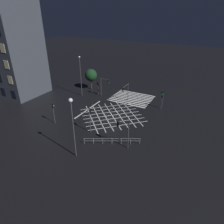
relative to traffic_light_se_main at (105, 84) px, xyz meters
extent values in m
plane|color=black|center=(-6.08, 7.78, -3.36)|extent=(200.00, 200.00, 0.00)
cube|color=silver|center=(-6.08, 1.41, -3.36)|extent=(9.53, 0.50, 0.01)
cube|color=silver|center=(-6.08, 0.51, -3.36)|extent=(9.53, 0.50, 0.01)
cube|color=silver|center=(-6.08, -0.39, -3.36)|extent=(9.53, 0.50, 0.01)
cube|color=silver|center=(-6.08, -1.29, -3.36)|extent=(9.53, 0.50, 0.01)
cube|color=silver|center=(-6.08, -2.19, -3.36)|extent=(9.53, 0.50, 0.01)
cube|color=silver|center=(-6.08, -3.09, -3.36)|extent=(9.53, 0.50, 0.01)
cube|color=silver|center=(-6.08, -3.99, -3.36)|extent=(9.53, 0.50, 0.01)
cube|color=silver|center=(-6.08, -4.89, -3.36)|extent=(9.53, 0.50, 0.01)
cube|color=silver|center=(-6.08, -5.79, -3.36)|extent=(9.53, 0.50, 0.01)
cube|color=silver|center=(-3.09, 4.78, -3.36)|extent=(8.34, 8.34, 0.01)
cube|color=silver|center=(-9.08, 4.78, -3.36)|extent=(8.34, 8.34, 0.01)
cube|color=silver|center=(-4.08, 5.78, -3.36)|extent=(8.34, 8.34, 0.01)
cube|color=silver|center=(-8.08, 5.78, -3.36)|extent=(8.34, 8.34, 0.01)
cube|color=silver|center=(-5.08, 6.78, -3.36)|extent=(8.34, 8.34, 0.01)
cube|color=silver|center=(-7.08, 6.78, -3.36)|extent=(8.34, 8.34, 0.01)
cube|color=silver|center=(-6.08, 7.78, -3.36)|extent=(8.34, 8.34, 0.01)
cube|color=silver|center=(-6.08, 7.78, -3.36)|extent=(8.34, 8.34, 0.01)
cube|color=silver|center=(-7.08, 8.78, -3.36)|extent=(8.34, 8.34, 0.01)
cube|color=silver|center=(-5.08, 8.78, -3.36)|extent=(8.34, 8.34, 0.01)
cube|color=silver|center=(-8.08, 9.77, -3.36)|extent=(8.34, 8.34, 0.01)
cube|color=silver|center=(-4.08, 9.77, -3.36)|extent=(8.34, 8.34, 0.01)
cube|color=silver|center=(-9.08, 10.77, -3.36)|extent=(8.34, 8.34, 0.01)
cube|color=silver|center=(-3.09, 10.77, -3.36)|extent=(8.34, 8.34, 0.01)
cube|color=silver|center=(-0.29, 7.78, -3.36)|extent=(0.30, 9.53, 0.01)
cube|color=black|center=(19.94, 12.81, -1.36)|extent=(1.40, 0.06, 1.80)
cube|color=black|center=(16.37, 12.81, -1.36)|extent=(1.40, 0.06, 1.80)
cube|color=black|center=(19.94, 12.81, 1.99)|extent=(1.40, 0.06, 1.80)
cube|color=beige|center=(16.37, 12.81, 1.99)|extent=(1.40, 0.06, 1.80)
cube|color=beige|center=(16.37, 12.81, 5.34)|extent=(1.40, 0.06, 1.80)
cube|color=beige|center=(16.37, 12.81, 8.69)|extent=(1.40, 0.06, 1.80)
cylinder|color=#424244|center=(1.12, 0.00, -1.06)|extent=(0.11, 0.11, 4.60)
cylinder|color=#424244|center=(0.08, 0.00, 1.09)|extent=(2.08, 0.09, 0.09)
cube|color=black|center=(-0.96, 0.00, 0.64)|extent=(0.16, 0.28, 0.90)
sphere|color=black|center=(-1.07, 0.00, 0.94)|extent=(0.18, 0.18, 0.18)
sphere|color=black|center=(-1.07, 0.00, 0.64)|extent=(0.18, 0.18, 0.18)
sphere|color=green|center=(-1.07, 0.00, 0.34)|extent=(0.18, 0.18, 0.18)
cube|color=black|center=(-0.87, 0.00, 0.64)|extent=(0.02, 0.36, 0.98)
cylinder|color=#424244|center=(-5.76, 15.04, -1.07)|extent=(0.11, 0.11, 4.57)
cube|color=black|center=(-5.76, 14.90, 0.71)|extent=(0.28, 0.16, 0.90)
sphere|color=black|center=(-5.76, 14.79, 1.01)|extent=(0.18, 0.18, 0.18)
sphere|color=black|center=(-5.76, 14.79, 0.71)|extent=(0.18, 0.18, 0.18)
sphere|color=green|center=(-5.76, 14.79, 0.41)|extent=(0.18, 0.18, 0.18)
cube|color=black|center=(-5.76, 14.99, 0.71)|extent=(0.36, 0.02, 0.98)
cylinder|color=#424244|center=(2.29, -0.55, -1.72)|extent=(0.11, 0.11, 3.28)
cube|color=black|center=(2.29, -0.42, -0.58)|extent=(0.28, 0.16, 0.90)
sphere|color=black|center=(2.29, -0.30, -0.28)|extent=(0.18, 0.18, 0.18)
sphere|color=black|center=(2.29, -0.30, -0.58)|extent=(0.18, 0.18, 0.18)
sphere|color=green|center=(2.29, -0.30, -0.88)|extent=(0.18, 0.18, 0.18)
cube|color=black|center=(2.29, -0.51, -0.58)|extent=(0.36, 0.02, 0.98)
cylinder|color=#424244|center=(-5.83, -0.43, -1.24)|extent=(0.11, 0.11, 4.24)
cylinder|color=#424244|center=(-5.83, 1.03, 0.73)|extent=(0.09, 2.91, 0.09)
cube|color=black|center=(-5.83, 2.49, 0.28)|extent=(0.28, 0.16, 0.90)
sphere|color=black|center=(-5.83, 2.60, 0.58)|extent=(0.18, 0.18, 0.18)
sphere|color=black|center=(-5.83, 2.60, 0.28)|extent=(0.18, 0.18, 0.18)
sphere|color=green|center=(-5.83, 2.60, -0.02)|extent=(0.18, 0.18, 0.18)
cube|color=black|center=(-5.83, 2.40, 0.28)|extent=(0.36, 0.02, 0.98)
cylinder|color=#424244|center=(-14.04, -0.04, -1.57)|extent=(0.11, 0.11, 3.57)
cube|color=black|center=(-13.90, -0.04, -0.29)|extent=(0.16, 0.28, 0.90)
sphere|color=red|center=(-13.79, -0.04, 0.01)|extent=(0.18, 0.18, 0.18)
sphere|color=black|center=(-13.79, -0.04, -0.29)|extent=(0.18, 0.18, 0.18)
sphere|color=black|center=(-13.79, -0.04, -0.59)|extent=(0.18, 0.18, 0.18)
cube|color=black|center=(-13.99, -0.04, -0.29)|extent=(0.02, 0.36, 0.98)
cylinder|color=#424244|center=(-13.81, -0.05, -1.34)|extent=(0.11, 0.11, 4.04)
cube|color=black|center=(-13.81, 0.09, 0.18)|extent=(0.28, 0.16, 0.90)
sphere|color=black|center=(-13.81, 0.20, 0.48)|extent=(0.18, 0.18, 0.18)
sphere|color=black|center=(-13.81, 0.20, 0.18)|extent=(0.18, 0.18, 0.18)
sphere|color=green|center=(-13.81, 0.20, -0.12)|extent=(0.18, 0.18, 0.18)
cube|color=black|center=(-13.81, 0.00, 0.18)|extent=(0.36, 0.02, 0.98)
cylinder|color=#424244|center=(1.89, 15.56, -1.29)|extent=(0.11, 0.11, 4.14)
cube|color=black|center=(1.75, 15.56, 0.28)|extent=(0.16, 0.28, 0.90)
sphere|color=black|center=(1.64, 15.56, 0.58)|extent=(0.18, 0.18, 0.18)
sphere|color=orange|center=(1.64, 15.56, 0.28)|extent=(0.18, 0.18, 0.18)
sphere|color=black|center=(1.64, 15.56, -0.02)|extent=(0.18, 0.18, 0.18)
cube|color=black|center=(1.84, 15.56, 0.28)|extent=(0.02, 0.36, 0.98)
cylinder|color=#424244|center=(-13.29, 16.10, -1.14)|extent=(0.11, 0.11, 4.43)
cylinder|color=#424244|center=(-12.41, 16.10, 0.92)|extent=(1.77, 0.09, 0.09)
cube|color=black|center=(-11.52, 16.10, 0.47)|extent=(0.16, 0.28, 0.90)
sphere|color=black|center=(-11.41, 16.10, 0.77)|extent=(0.18, 0.18, 0.18)
sphere|color=black|center=(-11.41, 16.10, 0.47)|extent=(0.18, 0.18, 0.18)
sphere|color=green|center=(-11.41, 16.10, 0.17)|extent=(0.18, 0.18, 0.18)
cube|color=black|center=(-11.61, 16.10, 0.47)|extent=(0.02, 0.36, 0.98)
cylinder|color=#424244|center=(5.36, 2.15, 1.30)|extent=(0.14, 0.14, 9.32)
sphere|color=white|center=(5.36, 2.15, 6.08)|extent=(0.41, 0.41, 0.41)
cylinder|color=#424244|center=(-7.43, 21.33, 0.98)|extent=(0.14, 0.14, 8.67)
sphere|color=white|center=(-7.43, 21.33, 5.48)|extent=(0.56, 0.56, 0.56)
cylinder|color=#38281C|center=(5.89, -2.87, -2.03)|extent=(0.31, 0.31, 2.66)
sphere|color=#143319|center=(5.89, -2.87, 0.49)|extent=(3.15, 3.15, 3.15)
cylinder|color=#9EA0A5|center=(-6.78, 18.37, -2.83)|extent=(0.05, 0.05, 1.05)
cylinder|color=#9EA0A5|center=(-8.07, 17.68, -2.83)|extent=(0.05, 0.05, 1.05)
cylinder|color=#9EA0A5|center=(-9.36, 16.99, -2.83)|extent=(0.05, 0.05, 1.05)
cylinder|color=#9EA0A5|center=(-10.65, 16.30, -2.83)|extent=(0.05, 0.05, 1.05)
cylinder|color=#9EA0A5|center=(-11.94, 15.60, -2.83)|extent=(0.05, 0.05, 1.05)
cylinder|color=#9EA0A5|center=(-13.23, 14.91, -2.83)|extent=(0.05, 0.05, 1.05)
cylinder|color=#9EA0A5|center=(-14.52, 14.22, -2.83)|extent=(0.05, 0.05, 1.05)
cylinder|color=#9EA0A5|center=(-10.65, 16.30, -2.35)|extent=(7.76, 4.19, 0.04)
cylinder|color=#9EA0A5|center=(-10.65, 16.30, -2.78)|extent=(7.76, 4.19, 0.04)
camera|label=1|loc=(-22.88, 39.08, 15.59)|focal=32.00mm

